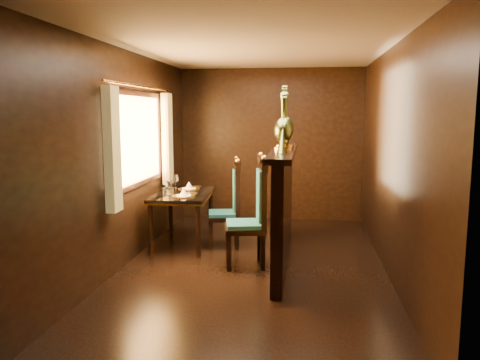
% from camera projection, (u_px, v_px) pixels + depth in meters
% --- Properties ---
extents(ground, '(5.00, 5.00, 0.00)m').
position_uv_depth(ground, '(254.00, 266.00, 5.48)').
color(ground, black).
rests_on(ground, ground).
extents(room_shell, '(3.04, 5.04, 2.52)m').
position_uv_depth(room_shell, '(247.00, 130.00, 5.28)').
color(room_shell, black).
rests_on(room_shell, ground).
extents(partition, '(0.26, 2.70, 1.36)m').
position_uv_depth(partition, '(283.00, 202.00, 5.63)').
color(partition, black).
rests_on(partition, ground).
extents(dining_table, '(0.81, 1.26, 0.92)m').
position_uv_depth(dining_table, '(183.00, 198.00, 6.27)').
color(dining_table, black).
rests_on(dining_table, ground).
extents(chair_left, '(0.56, 0.58, 1.32)m').
position_uv_depth(chair_left, '(255.00, 208.00, 5.41)').
color(chair_left, black).
rests_on(chair_left, ground).
extents(chair_right, '(0.51, 0.53, 1.20)m').
position_uv_depth(chair_right, '(232.00, 200.00, 6.20)').
color(chair_right, black).
rests_on(chair_right, ground).
extents(peacock_left, '(0.22, 0.59, 0.70)m').
position_uv_depth(peacock_left, '(284.00, 119.00, 5.21)').
color(peacock_left, '#18482C').
rests_on(peacock_left, partition).
extents(peacock_right, '(0.23, 0.61, 0.72)m').
position_uv_depth(peacock_right, '(285.00, 117.00, 5.55)').
color(peacock_right, '#18482C').
rests_on(peacock_right, partition).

